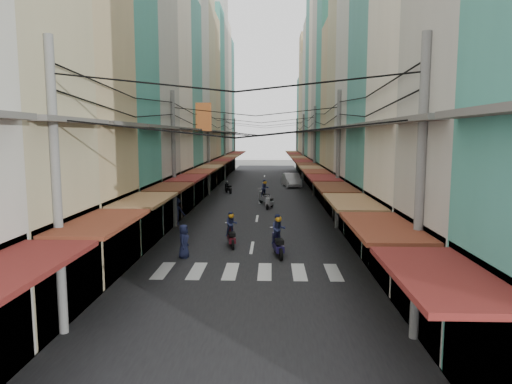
% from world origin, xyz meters
% --- Properties ---
extents(ground, '(160.00, 160.00, 0.00)m').
position_xyz_m(ground, '(0.00, 0.00, 0.00)').
color(ground, slate).
rests_on(ground, ground).
extents(road, '(10.00, 80.00, 0.02)m').
position_xyz_m(road, '(0.00, 20.00, 0.01)').
color(road, black).
rests_on(road, ground).
extents(sidewalk_left, '(3.00, 80.00, 0.06)m').
position_xyz_m(sidewalk_left, '(-6.50, 20.00, 0.03)').
color(sidewalk_left, slate).
rests_on(sidewalk_left, ground).
extents(sidewalk_right, '(3.00, 80.00, 0.06)m').
position_xyz_m(sidewalk_right, '(6.50, 20.00, 0.03)').
color(sidewalk_right, slate).
rests_on(sidewalk_right, ground).
extents(crosswalk, '(7.55, 2.40, 0.01)m').
position_xyz_m(crosswalk, '(-0.00, -6.00, 0.03)').
color(crosswalk, silver).
rests_on(crosswalk, ground).
extents(building_row_left, '(7.80, 67.67, 23.70)m').
position_xyz_m(building_row_left, '(-7.92, 16.56, 9.78)').
color(building_row_left, beige).
rests_on(building_row_left, ground).
extents(building_row_right, '(7.80, 68.98, 22.59)m').
position_xyz_m(building_row_right, '(7.92, 16.45, 9.41)').
color(building_row_right, teal).
rests_on(building_row_right, ground).
extents(utility_poles, '(10.20, 66.13, 8.20)m').
position_xyz_m(utility_poles, '(0.00, 15.01, 6.59)').
color(utility_poles, slate).
rests_on(utility_poles, ground).
extents(white_car, '(5.40, 2.67, 1.83)m').
position_xyz_m(white_car, '(3.14, 25.25, 0.00)').
color(white_car, '#B9BABE').
rests_on(white_car, ground).
extents(bicycle, '(1.67, 1.15, 1.07)m').
position_xyz_m(bicycle, '(7.50, -3.00, 0.00)').
color(bicycle, black).
rests_on(bicycle, ground).
extents(moving_scooters, '(4.94, 24.95, 2.01)m').
position_xyz_m(moving_scooters, '(0.06, 5.17, 0.57)').
color(moving_scooters, black).
rests_on(moving_scooters, ground).
extents(parked_scooters, '(12.79, 13.94, 0.97)m').
position_xyz_m(parked_scooters, '(3.99, -4.38, 0.45)').
color(parked_scooters, black).
rests_on(parked_scooters, ground).
extents(pedestrians, '(13.47, 18.88, 2.22)m').
position_xyz_m(pedestrians, '(-3.64, 1.83, 1.02)').
color(pedestrians, '#2A202A').
rests_on(pedestrians, ground).
extents(market_umbrella, '(2.04, 2.04, 2.15)m').
position_xyz_m(market_umbrella, '(6.20, -2.41, 1.89)').
color(market_umbrella, '#B2B2B7').
rests_on(market_umbrella, ground).
extents(traffic_sign, '(0.10, 0.63, 2.88)m').
position_xyz_m(traffic_sign, '(5.91, -3.17, 2.09)').
color(traffic_sign, slate).
rests_on(traffic_sign, ground).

